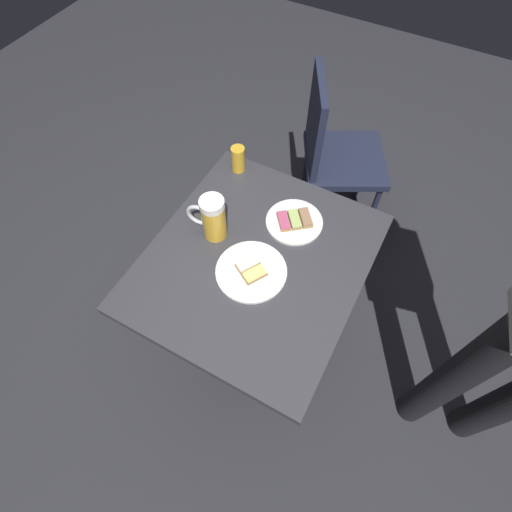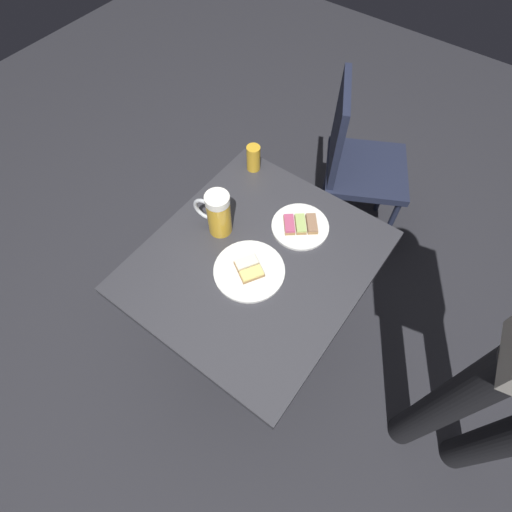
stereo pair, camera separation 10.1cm
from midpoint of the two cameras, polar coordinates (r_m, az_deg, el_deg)
name	(u,v)px [view 2 (the right image)]	position (r m, az deg, el deg)	size (l,w,h in m)	color
ground_plane	(256,335)	(2.01, 1.46, -11.23)	(6.00, 6.00, 0.00)	#28282D
cafe_table	(256,280)	(1.50, 1.92, -3.55)	(0.81, 0.72, 0.70)	black
plate_near	(300,226)	(1.46, 8.25, 4.15)	(0.21, 0.21, 0.03)	white
plate_far	(249,270)	(1.34, 1.18, -2.15)	(0.24, 0.24, 0.03)	white
beer_mug	(218,213)	(1.38, -3.37, 5.94)	(0.08, 0.14, 0.18)	gold
beer_glass_small	(253,158)	(1.60, 1.48, 13.60)	(0.05, 0.05, 0.11)	gold
cafe_chair	(355,160)	(2.01, 15.23, 12.89)	(0.51, 0.51, 0.89)	#1E2338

